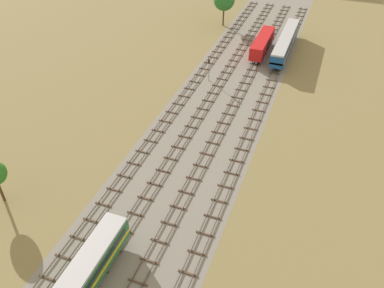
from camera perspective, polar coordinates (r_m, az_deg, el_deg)
ground_plane at (r=69.72m, az=2.75°, el=3.57°), size 480.00×480.00×0.00m
ballast_bed at (r=69.72m, az=2.75°, el=3.58°), size 18.42×176.00×0.01m
track_far_left at (r=72.50m, az=-2.44°, el=5.19°), size 2.40×126.00×0.29m
track_left at (r=71.05m, az=1.16°, el=4.47°), size 2.40×126.00×0.29m
track_centre_left at (r=69.90m, az=4.89°, el=3.71°), size 2.40×126.00×0.29m
track_centre at (r=69.07m, az=8.72°, el=2.91°), size 2.40×126.00×0.29m
freight_boxcar_centre_left_near at (r=93.42m, az=10.05°, el=14.05°), size 2.87×14.00×3.60m
passenger_coach_centre_mid at (r=94.74m, az=13.26°, el=14.08°), size 2.96×22.00×3.80m
signal_post_nearest at (r=80.17m, az=2.44°, el=10.99°), size 0.28×0.47×4.80m
lineside_tree_1 at (r=106.86m, az=4.63°, el=19.89°), size 5.37×5.37×9.30m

